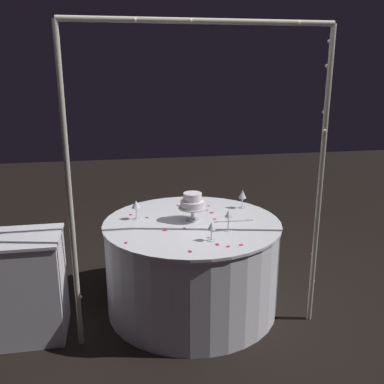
% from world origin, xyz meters
% --- Properties ---
extents(ground_plane, '(12.00, 12.00, 0.00)m').
position_xyz_m(ground_plane, '(0.00, 0.00, 0.00)').
color(ground_plane, black).
extents(decorative_arch, '(1.76, 0.06, 2.15)m').
position_xyz_m(decorative_arch, '(-0.00, 0.35, 1.37)').
color(decorative_arch, '#B7B29E').
rests_on(decorative_arch, ground).
extents(main_table, '(1.36, 1.36, 0.72)m').
position_xyz_m(main_table, '(0.00, 0.00, 0.36)').
color(main_table, white).
rests_on(main_table, ground).
extents(side_table, '(0.46, 0.46, 0.76)m').
position_xyz_m(side_table, '(1.18, 0.16, 0.38)').
color(side_table, white).
rests_on(side_table, ground).
extents(tiered_cake, '(0.22, 0.22, 0.22)m').
position_xyz_m(tiered_cake, '(-0.01, -0.04, 0.87)').
color(tiered_cake, silver).
rests_on(tiered_cake, main_table).
extents(wine_glass_0, '(0.07, 0.07, 0.15)m').
position_xyz_m(wine_glass_0, '(0.42, -0.14, 0.84)').
color(wine_glass_0, silver).
rests_on(wine_glass_0, main_table).
extents(wine_glass_1, '(0.06, 0.06, 0.16)m').
position_xyz_m(wine_glass_1, '(-0.23, 0.23, 0.84)').
color(wine_glass_1, silver).
rests_on(wine_glass_1, main_table).
extents(wine_glass_2, '(0.06, 0.06, 0.14)m').
position_xyz_m(wine_glass_2, '(-0.06, 0.39, 0.82)').
color(wine_glass_2, silver).
rests_on(wine_glass_2, main_table).
extents(wine_glass_3, '(0.07, 0.07, 0.16)m').
position_xyz_m(wine_glass_3, '(-0.48, -0.26, 0.84)').
color(wine_glass_3, silver).
rests_on(wine_glass_3, main_table).
extents(cake_knife, '(0.30, 0.03, 0.01)m').
position_xyz_m(cake_knife, '(-0.30, 0.05, 0.73)').
color(cake_knife, silver).
rests_on(cake_knife, main_table).
extents(rose_petal_0, '(0.02, 0.03, 0.00)m').
position_xyz_m(rose_petal_0, '(0.51, 0.33, 0.73)').
color(rose_petal_0, '#C61951').
rests_on(rose_petal_0, main_table).
extents(rose_petal_1, '(0.03, 0.03, 0.00)m').
position_xyz_m(rose_petal_1, '(-0.21, -0.36, 0.73)').
color(rose_petal_1, '#C61951').
rests_on(rose_petal_1, main_table).
extents(rose_petal_2, '(0.04, 0.03, 0.00)m').
position_xyz_m(rose_petal_2, '(-0.20, -0.18, 0.73)').
color(rose_petal_2, '#C61951').
rests_on(rose_petal_2, main_table).
extents(rose_petal_3, '(0.04, 0.04, 0.00)m').
position_xyz_m(rose_petal_3, '(-0.15, 0.51, 0.73)').
color(rose_petal_3, '#C61951').
rests_on(rose_petal_3, main_table).
extents(rose_petal_4, '(0.04, 0.03, 0.00)m').
position_xyz_m(rose_petal_4, '(0.23, 0.14, 0.73)').
color(rose_petal_4, '#C61951').
rests_on(rose_petal_4, main_table).
extents(rose_petal_5, '(0.04, 0.03, 0.00)m').
position_xyz_m(rose_petal_5, '(0.33, -0.16, 0.73)').
color(rose_petal_5, '#C61951').
rests_on(rose_petal_5, main_table).
extents(rose_petal_6, '(0.04, 0.04, 0.00)m').
position_xyz_m(rose_petal_6, '(-0.43, 0.04, 0.73)').
color(rose_petal_6, '#C61951').
rests_on(rose_petal_6, main_table).
extents(rose_petal_7, '(0.03, 0.04, 0.00)m').
position_xyz_m(rose_petal_7, '(0.11, 0.54, 0.73)').
color(rose_petal_7, '#C61951').
rests_on(rose_petal_7, main_table).
extents(rose_petal_8, '(0.03, 0.04, 0.00)m').
position_xyz_m(rose_petal_8, '(-0.09, 0.47, 0.73)').
color(rose_petal_8, '#C61951').
rests_on(rose_petal_8, main_table).
extents(rose_petal_9, '(0.03, 0.03, 0.00)m').
position_xyz_m(rose_petal_9, '(0.08, 0.13, 0.73)').
color(rose_petal_9, '#C61951').
rests_on(rose_petal_9, main_table).
extents(rose_petal_10, '(0.04, 0.03, 0.00)m').
position_xyz_m(rose_petal_10, '(-0.24, 0.50, 0.73)').
color(rose_petal_10, '#C61951').
rests_on(rose_petal_10, main_table).
extents(rose_petal_11, '(0.04, 0.03, 0.00)m').
position_xyz_m(rose_petal_11, '(-0.19, -0.03, 0.73)').
color(rose_petal_11, '#C61951').
rests_on(rose_petal_11, main_table).
extents(rose_petal_12, '(0.03, 0.03, 0.00)m').
position_xyz_m(rose_petal_12, '(-0.05, 0.33, 0.73)').
color(rose_petal_12, '#C61951').
rests_on(rose_petal_12, main_table).
extents(rose_petal_13, '(0.03, 0.03, 0.00)m').
position_xyz_m(rose_petal_13, '(0.05, -0.43, 0.73)').
color(rose_petal_13, '#C61951').
rests_on(rose_petal_13, main_table).
extents(rose_petal_14, '(0.04, 0.04, 0.00)m').
position_xyz_m(rose_petal_14, '(0.46, -0.25, 0.73)').
color(rose_petal_14, '#C61951').
rests_on(rose_petal_14, main_table).
extents(rose_petal_15, '(0.04, 0.03, 0.00)m').
position_xyz_m(rose_petal_15, '(-0.12, -0.34, 0.73)').
color(rose_petal_15, '#C61951').
rests_on(rose_petal_15, main_table).
extents(rose_petal_16, '(0.03, 0.03, 0.00)m').
position_xyz_m(rose_petal_16, '(-0.17, -0.26, 0.73)').
color(rose_petal_16, '#C61951').
rests_on(rose_petal_16, main_table).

